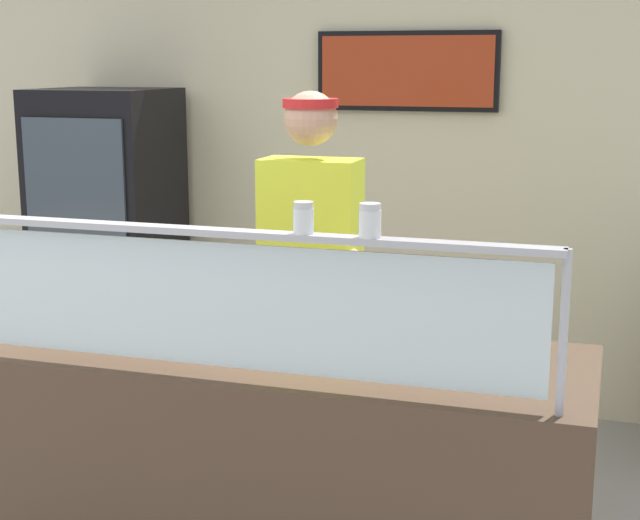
{
  "coord_description": "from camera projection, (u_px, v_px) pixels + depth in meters",
  "views": [
    {
      "loc": [
        2.04,
        -2.38,
        1.87
      ],
      "look_at": [
        1.16,
        0.41,
        1.25
      ],
      "focal_mm": 52.85,
      "sensor_mm": 36.0,
      "label": 1
    }
  ],
  "objects": [
    {
      "name": "sneeze_guard",
      "position": [
        236.0,
        287.0,
        2.71
      ],
      "size": [
        1.86,
        0.06,
        0.45
      ],
      "color": "#B2B5BC",
      "rests_on": "serving_counter"
    },
    {
      "name": "pepper_flake_shaker",
      "position": [
        370.0,
        223.0,
        2.55
      ],
      "size": [
        0.06,
        0.06,
        0.09
      ],
      "color": "white",
      "rests_on": "sneeze_guard"
    },
    {
      "name": "worker_figure",
      "position": [
        311.0,
        284.0,
        3.73
      ],
      "size": [
        0.41,
        0.5,
        1.76
      ],
      "color": "#23232D",
      "rests_on": "ground"
    },
    {
      "name": "shop_rear_unit",
      "position": [
        417.0,
        158.0,
        5.06
      ],
      "size": [
        6.44,
        0.13,
        2.7
      ],
      "color": "beige",
      "rests_on": "ground"
    },
    {
      "name": "drink_fridge",
      "position": [
        109.0,
        246.0,
        5.23
      ],
      "size": [
        0.68,
        0.65,
        1.72
      ],
      "color": "black",
      "rests_on": "ground"
    },
    {
      "name": "pizza_tray",
      "position": [
        279.0,
        344.0,
        3.07
      ],
      "size": [
        0.42,
        0.42,
        0.04
      ],
      "color": "#9EA0A8",
      "rests_on": "serving_counter"
    },
    {
      "name": "parmesan_shaker",
      "position": [
        303.0,
        220.0,
        2.6
      ],
      "size": [
        0.06,
        0.06,
        0.09
      ],
      "color": "white",
      "rests_on": "sneeze_guard"
    },
    {
      "name": "serving_counter",
      "position": [
        276.0,
        485.0,
        3.16
      ],
      "size": [
        2.04,
        0.75,
        0.95
      ],
      "primitive_type": "cube",
      "color": "#4C3828",
      "rests_on": "ground"
    },
    {
      "name": "pizza_server",
      "position": [
        269.0,
        338.0,
        3.06
      ],
      "size": [
        0.11,
        0.29,
        0.01
      ],
      "primitive_type": "cube",
      "rotation": [
        0.0,
        0.0,
        -0.12
      ],
      "color": "#ADAFB7",
      "rests_on": "pizza_tray"
    }
  ]
}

